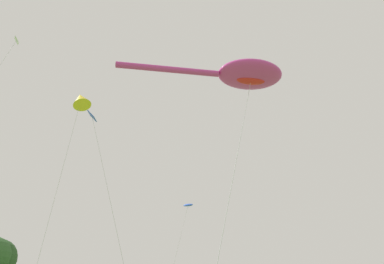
{
  "coord_description": "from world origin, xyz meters",
  "views": [
    {
      "loc": [
        -7.47,
        1.15,
        1.76
      ],
      "look_at": [
        -1.09,
        10.59,
        8.21
      ],
      "focal_mm": 26.06,
      "sensor_mm": 36.0,
      "label": 1
    }
  ],
  "objects_px": {
    "small_kite_bird_shape": "(95,128)",
    "small_kite_stunt_black": "(0,66)",
    "small_kite_tiny_distant": "(81,100)",
    "big_show_kite": "(244,75)",
    "small_kite_streamer_purple": "(188,206)"
  },
  "relations": [
    {
      "from": "small_kite_tiny_distant",
      "to": "small_kite_stunt_black",
      "type": "distance_m",
      "value": 8.04
    },
    {
      "from": "small_kite_bird_shape",
      "to": "small_kite_tiny_distant",
      "type": "height_order",
      "value": "small_kite_tiny_distant"
    },
    {
      "from": "small_kite_bird_shape",
      "to": "small_kite_stunt_black",
      "type": "xyz_separation_m",
      "value": [
        -6.63,
        6.76,
        6.84
      ]
    },
    {
      "from": "small_kite_streamer_purple",
      "to": "small_kite_tiny_distant",
      "type": "bearing_deg",
      "value": 80.0
    },
    {
      "from": "small_kite_stunt_black",
      "to": "big_show_kite",
      "type": "bearing_deg",
      "value": -65.59
    },
    {
      "from": "small_kite_tiny_distant",
      "to": "small_kite_streamer_purple",
      "type": "height_order",
      "value": "small_kite_tiny_distant"
    },
    {
      "from": "small_kite_bird_shape",
      "to": "small_kite_streamer_purple",
      "type": "distance_m",
      "value": 15.95
    },
    {
      "from": "big_show_kite",
      "to": "small_kite_bird_shape",
      "type": "xyz_separation_m",
      "value": [
        -7.42,
        5.84,
        -3.62
      ]
    },
    {
      "from": "small_kite_bird_shape",
      "to": "small_kite_stunt_black",
      "type": "relative_size",
      "value": 0.57
    },
    {
      "from": "big_show_kite",
      "to": "small_kite_streamer_purple",
      "type": "relative_size",
      "value": 1.49
    },
    {
      "from": "big_show_kite",
      "to": "small_kite_tiny_distant",
      "type": "relative_size",
      "value": 1.01
    },
    {
      "from": "small_kite_tiny_distant",
      "to": "small_kite_stunt_black",
      "type": "height_order",
      "value": "small_kite_stunt_black"
    },
    {
      "from": "small_kite_bird_shape",
      "to": "small_kite_stunt_black",
      "type": "height_order",
      "value": "small_kite_stunt_black"
    },
    {
      "from": "big_show_kite",
      "to": "small_kite_stunt_black",
      "type": "distance_m",
      "value": 19.15
    },
    {
      "from": "big_show_kite",
      "to": "small_kite_stunt_black",
      "type": "xyz_separation_m",
      "value": [
        -14.05,
        12.6,
        3.22
      ]
    }
  ]
}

